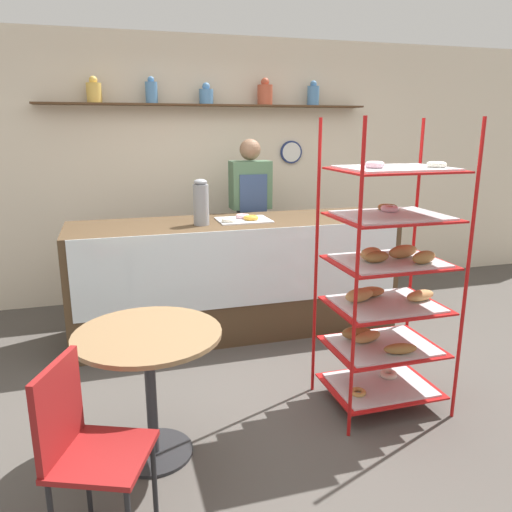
# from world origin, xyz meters

# --- Properties ---
(ground_plane) EXTENTS (14.00, 14.00, 0.00)m
(ground_plane) POSITION_xyz_m (0.00, 0.00, 0.00)
(ground_plane) COLOR #4C4742
(back_wall) EXTENTS (10.00, 0.30, 2.70)m
(back_wall) POSITION_xyz_m (0.00, 2.16, 1.36)
(back_wall) COLOR beige
(back_wall) RESTS_ON ground_plane
(display_counter) EXTENTS (2.84, 0.80, 1.01)m
(display_counter) POSITION_xyz_m (0.00, 1.02, 0.50)
(display_counter) COLOR #4C3823
(display_counter) RESTS_ON ground_plane
(pastry_rack) EXTENTS (0.75, 0.59, 1.86)m
(pastry_rack) POSITION_xyz_m (0.61, -0.48, 0.84)
(pastry_rack) COLOR #B71414
(pastry_rack) RESTS_ON ground_plane
(person_worker) EXTENTS (0.39, 0.23, 1.69)m
(person_worker) POSITION_xyz_m (0.31, 1.62, 0.93)
(person_worker) COLOR #282833
(person_worker) RESTS_ON ground_plane
(cafe_table) EXTENTS (0.79, 0.79, 0.74)m
(cafe_table) POSITION_xyz_m (-0.89, -0.61, 0.57)
(cafe_table) COLOR #262628
(cafe_table) RESTS_ON ground_plane
(cafe_chair) EXTENTS (0.50, 0.50, 0.87)m
(cafe_chair) POSITION_xyz_m (-1.21, -1.18, 0.53)
(cafe_chair) COLOR black
(cafe_chair) RESTS_ON ground_plane
(coffee_carafe) EXTENTS (0.13, 0.13, 0.38)m
(coffee_carafe) POSITION_xyz_m (-0.31, 0.93, 1.19)
(coffee_carafe) COLOR gray
(coffee_carafe) RESTS_ON display_counter
(donut_tray_counter) EXTENTS (0.45, 0.35, 0.05)m
(donut_tray_counter) POSITION_xyz_m (0.07, 1.00, 1.02)
(donut_tray_counter) COLOR silver
(donut_tray_counter) RESTS_ON display_counter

